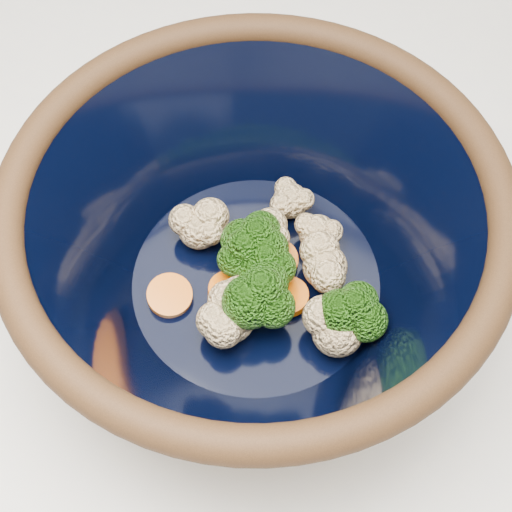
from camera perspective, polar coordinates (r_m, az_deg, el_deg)
counter at (r=0.94m, az=0.81°, el=-18.36°), size 1.20×1.20×0.90m
mixing_bowl at (r=0.46m, az=0.00°, el=0.84°), size 0.37×0.37×0.14m
vegetable_pile at (r=0.47m, az=1.42°, el=-1.30°), size 0.16×0.14×0.06m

